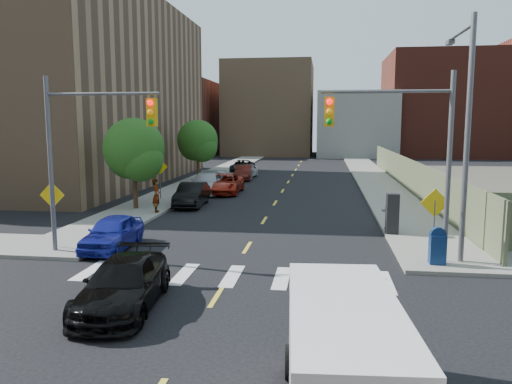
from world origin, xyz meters
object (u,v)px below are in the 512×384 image
(parked_car_black, at_px, (192,195))
(cargo_van, at_px, (343,357))
(payphone, at_px, (392,214))
(parked_car_white, at_px, (247,171))
(parked_car_grey, at_px, (242,166))
(pedestrian_west, at_px, (156,196))
(parked_car_maroon, at_px, (244,173))
(parked_car_blue, at_px, (113,233))
(parked_car_silver, at_px, (207,183))
(parked_car_red, at_px, (224,184))
(black_sedan, at_px, (124,284))
(pedestrian_east, at_px, (390,212))
(mailbox, at_px, (437,246))

(parked_car_black, height_order, cargo_van, cargo_van)
(parked_car_black, relative_size, payphone, 2.42)
(parked_car_white, height_order, parked_car_grey, parked_car_white)
(pedestrian_west, bearing_deg, parked_car_maroon, -20.28)
(parked_car_blue, xyz_separation_m, parked_car_white, (1.30, 28.04, -0.04))
(parked_car_black, distance_m, parked_car_silver, 5.88)
(parked_car_red, distance_m, black_sedan, 23.30)
(parked_car_white, relative_size, black_sedan, 0.81)
(parked_car_black, xyz_separation_m, parked_car_red, (0.88, 5.91, -0.01))
(parked_car_grey, bearing_deg, payphone, -68.23)
(parked_car_blue, height_order, parked_car_red, parked_car_red)
(parked_car_blue, relative_size, pedestrian_east, 2.47)
(pedestrian_east, bearing_deg, parked_car_black, -9.94)
(parked_car_maroon, relative_size, parked_car_grey, 0.86)
(payphone, height_order, pedestrian_east, payphone)
(cargo_van, xyz_separation_m, pedestrian_west, (-9.83, 18.78, -0.05))
(parked_car_grey, bearing_deg, parked_car_maroon, -79.81)
(payphone, bearing_deg, parked_car_grey, 108.98)
(cargo_van, bearing_deg, parked_car_white, 97.14)
(parked_car_red, height_order, pedestrian_west, pedestrian_west)
(black_sedan, bearing_deg, parked_car_blue, 110.97)
(parked_car_black, distance_m, mailbox, 17.21)
(parked_car_white, xyz_separation_m, parked_car_maroon, (0.00, -1.97, 0.01))
(mailbox, bearing_deg, parked_car_red, 121.67)
(parked_car_silver, distance_m, pedestrian_west, 9.05)
(mailbox, height_order, pedestrian_east, pedestrian_east)
(parked_car_blue, bearing_deg, parked_car_white, 84.99)
(parked_car_red, bearing_deg, payphone, -51.88)
(parked_car_blue, height_order, pedestrian_west, pedestrian_west)
(parked_car_blue, distance_m, parked_car_black, 11.01)
(parked_car_red, relative_size, payphone, 2.83)
(parked_car_maroon, bearing_deg, cargo_van, -82.03)
(parked_car_blue, height_order, parked_car_silver, parked_car_silver)
(parked_car_blue, bearing_deg, parked_car_maroon, 84.79)
(parked_car_black, xyz_separation_m, parked_car_white, (0.88, 17.04, -0.07))
(parked_car_black, bearing_deg, parked_car_white, 84.08)
(parked_car_silver, xyz_separation_m, payphone, (11.80, -12.91, 0.29))
(parked_car_blue, xyz_separation_m, pedestrian_west, (-0.80, 7.85, 0.40))
(parked_car_silver, relative_size, mailbox, 4.02)
(parked_car_blue, bearing_deg, mailbox, -6.84)
(parked_car_silver, xyz_separation_m, parked_car_maroon, (1.30, 9.20, -0.11))
(parked_car_grey, height_order, pedestrian_west, pedestrian_west)
(parked_car_silver, height_order, black_sedan, parked_car_silver)
(pedestrian_east, bearing_deg, parked_car_maroon, -45.37)
(parked_car_blue, height_order, parked_car_grey, parked_car_blue)
(parked_car_silver, xyz_separation_m, black_sedan, (3.11, -23.18, -0.10))
(payphone, bearing_deg, parked_car_silver, 129.37)
(parked_car_white, distance_m, pedestrian_west, 20.31)
(parked_car_blue, distance_m, parked_car_white, 28.07)
(parked_car_silver, distance_m, parked_car_white, 11.25)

